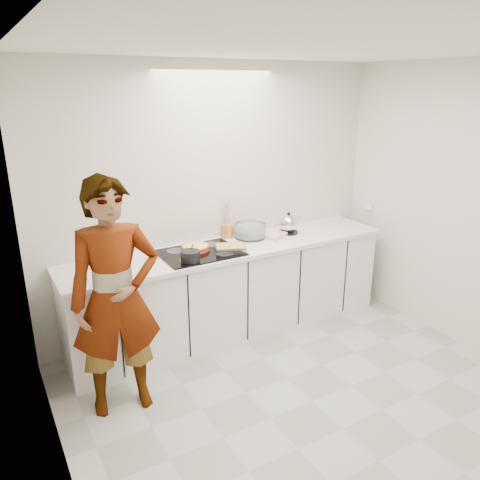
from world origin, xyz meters
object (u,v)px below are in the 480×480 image
saucepan (190,256)px  kettle (288,224)px  baking_dish (230,248)px  tart_dish (195,247)px  mixing_bowl (250,231)px  cook (116,299)px  hob (200,253)px  utensil_crock (227,231)px

saucepan → kettle: kettle is taller
baking_dish → kettle: 0.83m
tart_dish → mixing_bowl: size_ratio=0.86×
cook → mixing_bowl: bearing=30.9°
hob → kettle: (1.06, 0.10, 0.09)m
kettle → saucepan: bearing=-168.0°
kettle → utensil_crock: 0.65m
kettle → cook: cook is taller
mixing_bowl → kettle: bearing=-9.0°
saucepan → cook: (-0.76, -0.37, -0.07)m
cook → kettle: bearing=24.5°
kettle → hob: bearing=-174.8°
baking_dish → kettle: kettle is taller
tart_dish → utensil_crock: utensil_crock is taller
utensil_crock → cook: (-1.37, -0.82, -0.07)m
baking_dish → utensil_crock: bearing=64.8°
tart_dish → cook: (-0.92, -0.61, -0.04)m
hob → kettle: size_ratio=2.95×
hob → saucepan: 0.24m
tart_dish → kettle: kettle is taller
saucepan → mixing_bowl: saucepan is taller
tart_dish → cook: size_ratio=0.16×
mixing_bowl → cook: size_ratio=0.18×
hob → baking_dish: size_ratio=2.17×
tart_dish → kettle: (1.07, 0.02, 0.06)m
mixing_bowl → utensil_crock: size_ratio=2.47×
saucepan → kettle: (1.23, 0.26, 0.03)m
kettle → utensil_crock: size_ratio=1.81×
saucepan → baking_dish: (0.42, 0.05, -0.02)m
tart_dish → utensil_crock: 0.50m
hob → cook: (-0.93, -0.54, -0.01)m
baking_dish → saucepan: bearing=-173.0°
hob → mixing_bowl: (0.63, 0.16, 0.06)m
saucepan → utensil_crock: (0.61, 0.45, 0.01)m
hob → kettle: bearing=5.2°
hob → tart_dish: bearing=98.7°
cook → baking_dish: bearing=26.5°
tart_dish → cook: cook is taller
hob → baking_dish: baking_dish is taller
tart_dish → saucepan: size_ratio=1.66×
tart_dish → cook: bearing=-146.4°
baking_dish → mixing_bowl: bearing=35.8°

